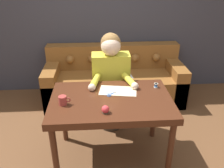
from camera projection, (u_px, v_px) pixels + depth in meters
ground_plane at (109, 158)px, 2.67m from camera, size 16.00×16.00×0.00m
wall_back at (102, 12)px, 3.68m from camera, size 8.00×0.06×2.60m
dining_table at (111, 106)px, 2.39m from camera, size 1.21×0.80×0.76m
couch at (114, 81)px, 3.77m from camera, size 2.10×0.82×0.83m
person at (111, 81)px, 2.91m from camera, size 0.54×0.58×1.27m
pattern_paper_main at (118, 91)px, 2.50m from camera, size 0.42×0.28×0.00m
scissors at (112, 93)px, 2.44m from camera, size 0.22×0.17×0.01m
mug at (63, 100)px, 2.23m from camera, size 0.11×0.08×0.09m
thread_spool at (156, 85)px, 2.56m from camera, size 0.04×0.04×0.05m
pin_cushion at (105, 110)px, 2.11m from camera, size 0.07×0.07×0.07m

